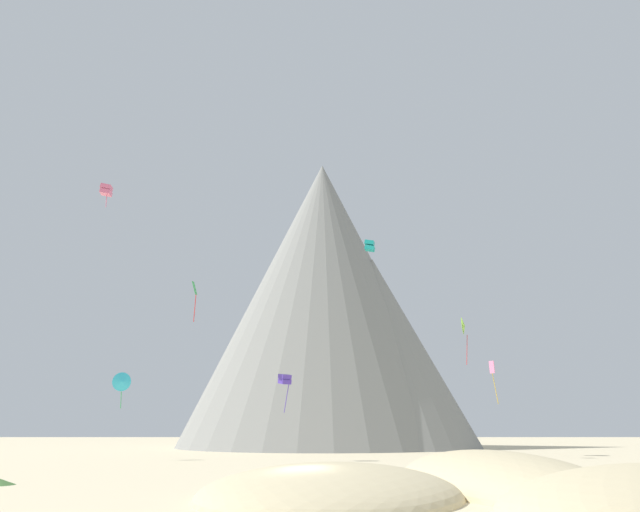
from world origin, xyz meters
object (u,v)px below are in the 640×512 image
bush_near_right (582,503)px  bush_near_left (558,481)px  kite_lime_mid (462,326)px  kite_teal_high (368,246)px  kite_green_mid (193,291)px  kite_pink_low (490,371)px  bush_scatter_east (521,478)px  kite_indigo_low (283,379)px  kite_rainbow_high (104,190)px  kite_cyan_low (120,382)px  rock_massif (336,320)px

bush_near_right → bush_near_left: 12.87m
kite_lime_mid → kite_teal_high: size_ratio=3.95×
bush_near_left → kite_lime_mid: kite_lime_mid is taller
bush_near_left → kite_green_mid: 39.81m
bush_near_left → kite_pink_low: 35.26m
bush_scatter_east → kite_indigo_low: kite_indigo_low is taller
kite_green_mid → kite_pink_low: bearing=-27.2°
bush_near_right → kite_pink_low: (9.72, 45.54, 10.10)m
bush_near_right → kite_pink_low: size_ratio=0.35×
kite_green_mid → bush_near_left: bearing=-81.9°
bush_near_right → kite_rainbow_high: size_ratio=0.62×
kite_cyan_low → kite_green_mid: bearing=-73.0°
bush_scatter_east → kite_green_mid: 38.20m
kite_pink_low → kite_teal_high: (-14.55, 6.02, 18.50)m
rock_massif → kite_green_mid: 56.48m
bush_near_right → kite_indigo_low: (-16.11, 39.35, 8.60)m
bush_near_right → kite_pink_low: 47.64m
rock_massif → kite_pink_low: size_ratio=14.30×
kite_cyan_low → bush_near_right: bearing=-81.6°
rock_massif → kite_indigo_low: rock_massif is taller
kite_indigo_low → kite_green_mid: (-9.52, -6.73, 8.82)m
bush_scatter_east → rock_massif: (-9.45, 74.63, 23.83)m
bush_near_left → bush_scatter_east: 2.92m
kite_green_mid → kite_pink_low: 38.34m
kite_cyan_low → kite_rainbow_high: (-3.62, -2.06, 23.52)m
kite_indigo_low → rock_massif: bearing=-131.8°
bush_near_right → bush_scatter_east: 11.44m
rock_massif → bush_near_right: bearing=-84.4°
rock_massif → kite_green_mid: (-17.21, -53.40, -6.57)m
kite_indigo_low → bush_scatter_east: bearing=89.0°
bush_scatter_east → bush_near_right: bearing=-95.2°
rock_massif → kite_teal_high: (3.59, -34.47, 4.61)m
kite_rainbow_high → kite_teal_high: bearing=-75.7°
kite_indigo_low → bush_near_left: bearing=93.9°
bush_near_right → kite_green_mid: size_ratio=0.42×
rock_massif → kite_green_mid: size_ratio=17.00×
kite_cyan_low → kite_indigo_low: 19.33m
kite_cyan_low → kite_rainbow_high: size_ratio=1.37×
kite_pink_low → kite_lime_mid: (-1.67, 6.17, 6.76)m
kite_lime_mid → kite_rainbow_high: (-47.03, -12.80, 15.09)m
kite_green_mid → kite_lime_mid: size_ratio=0.68×
kite_pink_low → kite_lime_mid: 9.31m
kite_cyan_low → kite_green_mid: (9.74, -8.35, 8.98)m
bush_near_right → kite_green_mid: 44.99m
bush_near_right → kite_green_mid: (-25.63, 32.62, 17.42)m
bush_near_right → kite_pink_low: kite_pink_low is taller
kite_pink_low → kite_teal_high: size_ratio=3.18×
bush_near_right → bush_scatter_east: (1.03, 11.39, 0.15)m
bush_near_left → kite_cyan_low: (-39.17, 28.67, 8.50)m
kite_cyan_low → kite_pink_low: kite_pink_low is taller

